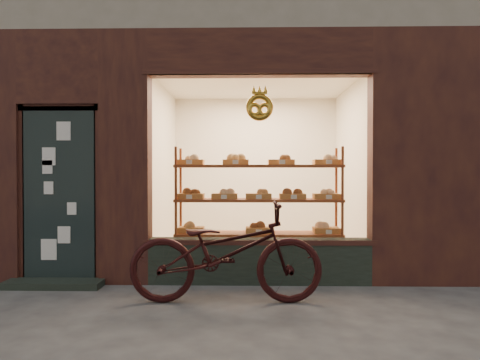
{
  "coord_description": "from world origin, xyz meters",
  "views": [
    {
      "loc": [
        0.32,
        -3.13,
        1.35
      ],
      "look_at": [
        0.22,
        2.0,
        1.28
      ],
      "focal_mm": 32.0,
      "sensor_mm": 36.0,
      "label": 1
    }
  ],
  "objects": [
    {
      "name": "ground",
      "position": [
        0.0,
        0.0,
        0.0
      ],
      "size": [
        90.0,
        90.0,
        0.0
      ],
      "primitive_type": "plane",
      "color": "#404040"
    },
    {
      "name": "display_shelf",
      "position": [
        0.45,
        2.55,
        0.87
      ],
      "size": [
        2.2,
        0.45,
        1.7
      ],
      "color": "brown",
      "rests_on": "ground"
    },
    {
      "name": "bicycle",
      "position": [
        0.08,
        1.33,
        0.53
      ],
      "size": [
        2.03,
        0.74,
        1.06
      ],
      "primitive_type": "imported",
      "rotation": [
        0.0,
        0.0,
        1.59
      ],
      "color": "black",
      "rests_on": "ground"
    }
  ]
}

